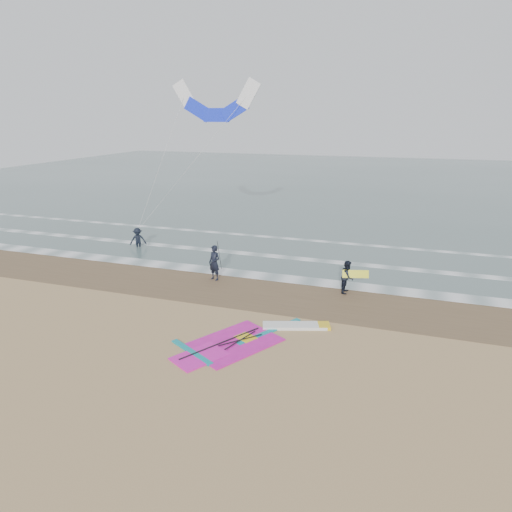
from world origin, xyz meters
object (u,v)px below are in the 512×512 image
(windsurf_rig, at_px, (252,338))
(person_standing, at_px, (214,263))
(surf_kite, at_px, (216,105))
(person_wading, at_px, (138,235))
(person_walking, at_px, (347,277))

(windsurf_rig, relative_size, person_standing, 3.02)
(surf_kite, bearing_deg, person_standing, -68.91)
(person_wading, xyz_separation_m, surf_kite, (4.80, 2.73, 8.39))
(windsurf_rig, height_order, person_walking, person_walking)
(person_standing, relative_size, person_wading, 1.14)
(surf_kite, bearing_deg, person_wading, -150.33)
(person_walking, bearing_deg, surf_kite, 59.28)
(person_wading, distance_m, surf_kite, 10.04)
(windsurf_rig, xyz_separation_m, person_standing, (-4.16, 5.93, 0.93))
(windsurf_rig, distance_m, surf_kite, 17.27)
(person_wading, height_order, surf_kite, surf_kite)
(person_walking, bearing_deg, person_standing, 96.45)
(person_wading, bearing_deg, person_standing, -57.37)
(person_standing, distance_m, surf_kite, 11.15)
(surf_kite, bearing_deg, windsurf_rig, -62.04)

